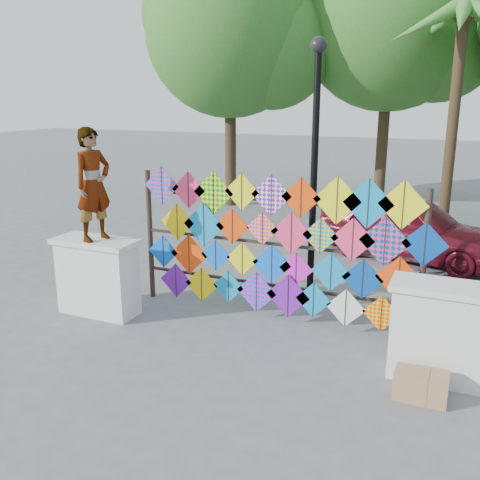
{
  "coord_description": "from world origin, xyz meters",
  "views": [
    {
      "loc": [
        2.82,
        -6.91,
        3.55
      ],
      "look_at": [
        -0.48,
        0.6,
        1.31
      ],
      "focal_mm": 40.0,
      "sensor_mm": 36.0,
      "label": 1
    }
  ],
  "objects_px": {
    "sedan": "(411,228)",
    "lamppost": "(315,147)",
    "kite_rack": "(278,246)",
    "vendor_woman": "(93,185)"
  },
  "relations": [
    {
      "from": "sedan",
      "to": "lamppost",
      "type": "bearing_deg",
      "value": 171.01
    },
    {
      "from": "kite_rack",
      "to": "vendor_woman",
      "type": "height_order",
      "value": "vendor_woman"
    },
    {
      "from": "kite_rack",
      "to": "vendor_woman",
      "type": "bearing_deg",
      "value": -161.59
    },
    {
      "from": "kite_rack",
      "to": "lamppost",
      "type": "bearing_deg",
      "value": 82.18
    },
    {
      "from": "kite_rack",
      "to": "sedan",
      "type": "xyz_separation_m",
      "value": [
        1.55,
        4.38,
        -0.55
      ]
    },
    {
      "from": "kite_rack",
      "to": "lamppost",
      "type": "height_order",
      "value": "lamppost"
    },
    {
      "from": "sedan",
      "to": "lamppost",
      "type": "height_order",
      "value": "lamppost"
    },
    {
      "from": "vendor_woman",
      "to": "sedan",
      "type": "relative_size",
      "value": 0.44
    },
    {
      "from": "sedan",
      "to": "lamppost",
      "type": "distance_m",
      "value": 3.94
    },
    {
      "from": "kite_rack",
      "to": "vendor_woman",
      "type": "relative_size",
      "value": 2.77
    }
  ]
}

